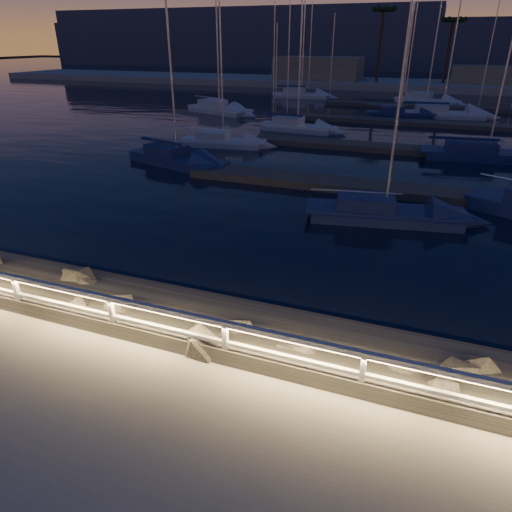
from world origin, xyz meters
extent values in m
plane|color=#AEA79D|center=(0.00, 0.00, 0.00)|extent=(400.00, 400.00, 0.00)
cube|color=#AEA79D|center=(0.00, -2.50, -0.10)|extent=(240.00, 5.00, 0.20)
cube|color=slate|center=(0.00, 1.50, -0.30)|extent=(240.00, 3.45, 1.29)
plane|color=black|center=(0.00, 80.00, -0.60)|extent=(320.00, 320.00, 0.00)
plane|color=black|center=(0.00, 0.00, -1.20)|extent=(400.00, 400.00, 0.00)
cube|color=white|center=(-8.00, 0.00, 0.50)|extent=(0.11, 0.11, 1.00)
cube|color=white|center=(-5.00, 0.00, 0.50)|extent=(0.11, 0.11, 1.00)
cube|color=white|center=(-2.00, 0.00, 0.50)|extent=(0.11, 0.11, 1.00)
cube|color=white|center=(1.00, 0.00, 0.50)|extent=(0.11, 0.11, 1.00)
cube|color=white|center=(0.00, 0.00, 1.00)|extent=(44.00, 0.12, 0.12)
cube|color=white|center=(0.00, 0.00, 0.50)|extent=(44.00, 0.09, 0.09)
cube|color=#E0AB65|center=(0.00, -0.02, 0.92)|extent=(44.00, 0.04, 0.03)
sphere|color=slate|center=(-2.32, 1.24, -0.16)|extent=(1.05, 1.05, 1.05)
sphere|color=slate|center=(-6.67, 2.37, -0.40)|extent=(0.79, 0.79, 0.79)
sphere|color=slate|center=(-7.61, 1.99, -0.32)|extent=(0.74, 0.74, 0.74)
sphere|color=slate|center=(-10.01, 2.12, -0.35)|extent=(0.94, 0.94, 0.94)
cube|color=#575048|center=(0.00, 16.00, -0.40)|extent=(22.00, 2.00, 0.40)
cube|color=#575048|center=(0.00, 26.00, -0.40)|extent=(22.00, 2.00, 0.40)
cube|color=#575048|center=(0.00, 38.00, -0.40)|extent=(22.00, 2.00, 0.40)
cube|color=#575048|center=(0.00, 50.00, -0.40)|extent=(22.00, 2.00, 0.40)
cube|color=#AEA79D|center=(0.00, 74.00, -0.20)|extent=(160.00, 14.00, 1.20)
cube|color=gray|center=(-18.00, 74.00, 1.80)|extent=(14.00, 8.00, 4.00)
cube|color=gray|center=(8.00, 75.00, 1.30)|extent=(10.00, 6.00, 3.00)
cylinder|color=#462F20|center=(-8.00, 72.00, 5.65)|extent=(0.44, 0.44, 10.50)
cylinder|color=#462F20|center=(2.00, 73.00, 4.90)|extent=(0.44, 0.44, 9.00)
cube|color=#3A415A|center=(0.00, 130.00, 4.00)|extent=(220.00, 30.00, 14.00)
cube|color=#3A415A|center=(-60.00, 140.00, 6.00)|extent=(120.00, 25.00, 18.00)
cube|color=silver|center=(-12.69, 23.38, -0.45)|extent=(5.92, 2.62, 0.49)
cube|color=silver|center=(-12.69, 23.38, -0.14)|extent=(6.35, 2.40, 0.13)
cube|color=silver|center=(-13.48, 23.28, 0.17)|extent=(2.39, 1.70, 0.57)
cylinder|color=silver|center=(-12.69, 23.38, 4.91)|extent=(0.11, 0.11, 9.93)
cylinder|color=silver|center=(-13.87, 23.23, 0.61)|extent=(3.55, 0.53, 0.07)
cube|color=navy|center=(0.19, 12.00, -0.45)|extent=(6.54, 3.15, 0.49)
cube|color=navy|center=(0.19, 12.00, -0.14)|extent=(7.00, 2.93, 0.13)
cube|color=navy|center=(-0.67, 11.85, 0.17)|extent=(2.67, 1.97, 0.58)
cylinder|color=silver|center=(0.19, 12.00, 5.39)|extent=(0.11, 0.11, 10.89)
cylinder|color=silver|center=(-1.10, 11.77, 0.62)|extent=(3.87, 0.75, 0.07)
cube|color=silver|center=(-9.28, 31.19, -0.45)|extent=(6.38, 2.71, 0.53)
cube|color=silver|center=(-9.28, 31.19, -0.12)|extent=(6.86, 2.45, 0.14)
cube|color=silver|center=(-10.14, 31.28, 0.22)|extent=(2.56, 1.79, 0.62)
cylinder|color=silver|center=(-9.28, 31.19, 5.36)|extent=(0.11, 0.11, 10.75)
cylinder|color=silver|center=(-10.56, 31.33, 0.70)|extent=(3.86, 0.48, 0.08)
cube|color=navy|center=(-13.15, 17.39, -0.45)|extent=(7.03, 4.08, 0.52)
cube|color=navy|center=(-13.15, 17.39, -0.12)|extent=(7.46, 3.93, 0.14)
cube|color=navy|center=(-14.03, 17.66, 0.21)|extent=(2.97, 2.36, 0.61)
cylinder|color=silver|center=(-13.15, 17.39, 5.77)|extent=(0.11, 0.11, 11.58)
cylinder|color=silver|center=(-14.47, 17.79, 0.68)|extent=(4.01, 1.30, 0.08)
cube|color=navy|center=(5.19, 25.74, -0.45)|extent=(8.03, 3.47, 0.52)
cube|color=navy|center=(5.19, 25.74, -0.12)|extent=(8.63, 3.15, 0.14)
cube|color=navy|center=(4.12, 25.62, 0.21)|extent=(3.23, 2.28, 0.62)
cylinder|color=silver|center=(3.58, 25.56, 0.69)|extent=(4.84, 0.63, 0.08)
cube|color=silver|center=(-20.00, 38.43, -0.45)|extent=(7.74, 4.87, 0.62)
cube|color=silver|center=(-20.00, 38.43, -0.05)|extent=(8.19, 4.74, 0.17)
cube|color=silver|center=(-20.96, 38.78, 0.34)|extent=(3.32, 2.72, 0.74)
cylinder|color=silver|center=(-20.00, 38.43, 6.44)|extent=(0.14, 0.14, 12.76)
cylinder|color=silver|center=(-21.43, 38.96, 0.91)|extent=(4.34, 1.69, 0.09)
cube|color=navy|center=(-1.71, 42.24, -0.45)|extent=(6.41, 2.87, 0.48)
cube|color=navy|center=(-1.71, 42.24, -0.14)|extent=(6.88, 2.63, 0.13)
cube|color=navy|center=(-2.56, 42.13, 0.16)|extent=(2.59, 1.85, 0.57)
cylinder|color=silver|center=(-1.71, 42.24, 5.32)|extent=(0.11, 0.11, 10.75)
cylinder|color=silver|center=(-2.99, 42.07, 0.60)|extent=(3.85, 0.58, 0.07)
cube|color=silver|center=(2.23, 43.51, -0.45)|extent=(8.18, 3.72, 0.57)
cube|color=silver|center=(2.23, 43.51, -0.09)|extent=(8.78, 3.42, 0.16)
cube|color=silver|center=(1.14, 43.35, 0.27)|extent=(3.32, 2.39, 0.67)
cylinder|color=silver|center=(2.23, 43.51, 6.86)|extent=(0.12, 0.12, 13.70)
cylinder|color=silver|center=(0.60, 43.28, 0.79)|extent=(4.89, 0.78, 0.08)
cube|color=silver|center=(-15.59, 55.00, -0.45)|extent=(7.22, 2.77, 0.60)
cube|color=silver|center=(-15.59, 55.00, -0.07)|extent=(7.79, 2.44, 0.16)
cube|color=silver|center=(-16.58, 54.94, 0.32)|extent=(2.86, 1.93, 0.71)
cylinder|color=silver|center=(-15.59, 55.00, 6.21)|extent=(0.13, 0.13, 12.33)
cylinder|color=silver|center=(-17.07, 54.92, 0.86)|extent=(4.44, 0.34, 0.09)
cube|color=silver|center=(0.35, 54.52, -0.45)|extent=(7.60, 4.75, 0.56)
cube|color=silver|center=(0.35, 54.52, -0.09)|extent=(8.04, 4.62, 0.15)
cube|color=silver|center=(-0.59, 54.86, 0.27)|extent=(3.26, 2.66, 0.66)
cylinder|color=silver|center=(0.35, 54.52, 6.27)|extent=(0.12, 0.12, 12.53)
cylinder|color=silver|center=(-1.06, 55.04, 0.78)|extent=(4.26, 1.63, 0.08)
camera|label=1|loc=(1.57, -7.50, 6.57)|focal=32.00mm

